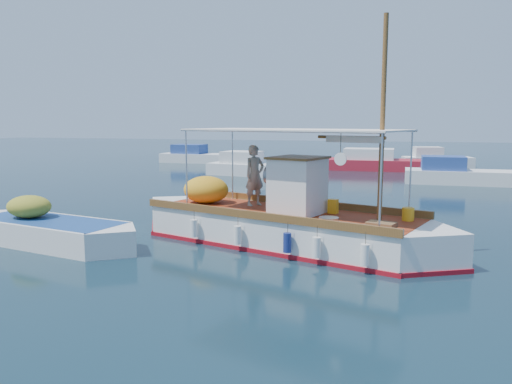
# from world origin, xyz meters

# --- Properties ---
(ground) EXTENTS (160.00, 160.00, 0.00)m
(ground) POSITION_xyz_m (0.00, 0.00, 0.00)
(ground) COLOR black
(ground) RESTS_ON ground
(fishing_caique) EXTENTS (10.17, 5.13, 6.51)m
(fishing_caique) POSITION_xyz_m (-0.55, -0.19, 0.58)
(fishing_caique) COLOR white
(fishing_caique) RESTS_ON ground
(dinghy) EXTENTS (6.49, 2.75, 1.61)m
(dinghy) POSITION_xyz_m (-7.17, -2.15, 0.34)
(dinghy) COLOR white
(dinghy) RESTS_ON ground
(bg_boat_nw) EXTENTS (6.43, 3.19, 1.80)m
(bg_boat_nw) POSITION_xyz_m (-6.81, 17.93, 0.49)
(bg_boat_nw) COLOR silver
(bg_boat_nw) RESTS_ON ground
(bg_boat_n) EXTENTS (9.09, 2.86, 1.80)m
(bg_boat_n) POSITION_xyz_m (1.67, 24.02, 0.49)
(bg_boat_n) COLOR #A61B29
(bg_boat_n) RESTS_ON ground
(bg_boat_ne) EXTENTS (6.04, 2.20, 1.80)m
(bg_boat_ne) POSITION_xyz_m (6.02, 16.74, 0.49)
(bg_boat_ne) COLOR silver
(bg_boat_ne) RESTS_ON ground
(bg_boat_far_w) EXTENTS (7.01, 2.61, 1.80)m
(bg_boat_far_w) POSITION_xyz_m (-14.36, 26.58, 0.49)
(bg_boat_far_w) COLOR silver
(bg_boat_far_w) RESTS_ON ground
(bg_boat_far_n) EXTENTS (5.56, 2.97, 1.80)m
(bg_boat_far_n) POSITION_xyz_m (5.59, 27.89, 0.49)
(bg_boat_far_n) COLOR silver
(bg_boat_far_n) RESTS_ON ground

